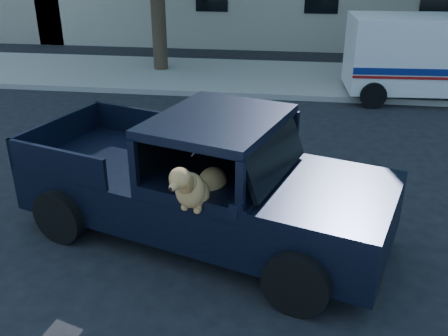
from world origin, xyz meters
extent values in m
plane|color=black|center=(0.00, 0.00, 0.00)|extent=(120.00, 120.00, 0.00)
cube|color=gray|center=(0.00, 9.20, 0.07)|extent=(60.00, 4.00, 0.15)
cylinder|color=#332619|center=(-4.00, 9.60, 2.20)|extent=(0.44, 0.44, 4.40)
cube|color=black|center=(-1.01, 0.47, 0.61)|extent=(5.42, 3.40, 0.64)
cube|color=black|center=(0.70, -0.08, 1.01)|extent=(1.99, 2.30, 0.16)
cube|color=black|center=(-0.78, 0.40, 1.75)|extent=(2.01, 2.24, 0.12)
cube|color=black|center=(-0.03, 0.16, 1.41)|extent=(0.75, 1.67, 0.55)
cube|color=black|center=(-0.73, -0.08, 0.80)|extent=(0.67, 0.67, 0.37)
cube|color=black|center=(-0.41, -1.00, 1.25)|extent=(0.11, 0.08, 0.16)
cube|color=silver|center=(3.47, 7.83, 0.51)|extent=(3.97, 1.98, 0.46)
cube|color=silver|center=(3.10, 7.81, 1.43)|extent=(3.24, 1.93, 1.39)
cube|color=navy|center=(3.15, 6.93, 0.92)|extent=(3.14, 0.20, 0.17)
cube|color=#9E0F0F|center=(3.15, 6.93, 0.78)|extent=(3.14, 0.20, 0.06)
camera|label=1|loc=(0.12, -5.56, 3.87)|focal=40.00mm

